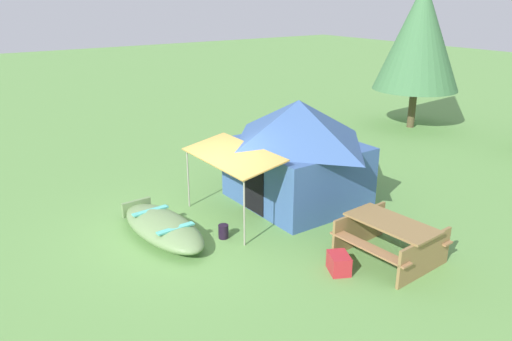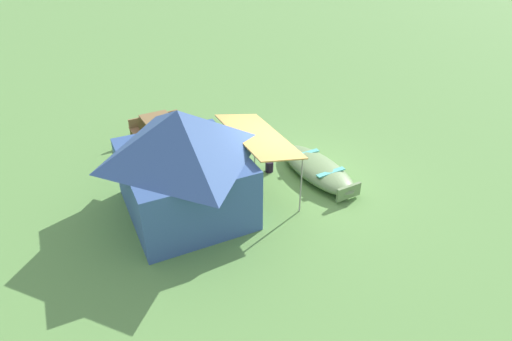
% 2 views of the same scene
% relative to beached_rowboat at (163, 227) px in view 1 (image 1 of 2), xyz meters
% --- Properties ---
extents(ground_plane, '(80.00, 80.00, 0.00)m').
position_rel_beached_rowboat_xyz_m(ground_plane, '(0.13, 0.71, -0.24)').
color(ground_plane, '#62964A').
extents(beached_rowboat, '(2.83, 1.25, 0.46)m').
position_rel_beached_rowboat_xyz_m(beached_rowboat, '(0.00, 0.00, 0.00)').
color(beached_rowboat, '#688653').
rests_on(beached_rowboat, ground_plane).
extents(canvas_cabin_tent, '(3.13, 3.83, 2.55)m').
position_rel_beached_rowboat_xyz_m(canvas_cabin_tent, '(0.09, 3.56, 1.09)').
color(canvas_cabin_tent, '#385993').
rests_on(canvas_cabin_tent, ground_plane).
extents(picnic_table, '(1.82, 1.65, 0.79)m').
position_rel_beached_rowboat_xyz_m(picnic_table, '(3.38, 3.21, 0.26)').
color(picnic_table, olive).
rests_on(picnic_table, ground_plane).
extents(cooler_box, '(0.59, 0.53, 0.36)m').
position_rel_beached_rowboat_xyz_m(cooler_box, '(3.18, 2.07, -0.06)').
color(cooler_box, '#B2262E').
rests_on(cooler_box, ground_plane).
extents(fuel_can, '(0.30, 0.30, 0.30)m').
position_rel_beached_rowboat_xyz_m(fuel_can, '(0.78, 1.03, -0.09)').
color(fuel_can, black).
rests_on(fuel_can, ground_plane).
extents(pine_tree_back_left, '(3.15, 3.15, 5.39)m').
position_rel_beached_rowboat_xyz_m(pine_tree_back_left, '(-3.04, 11.87, 3.19)').
color(pine_tree_back_left, '#4E412A').
rests_on(pine_tree_back_left, ground_plane).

